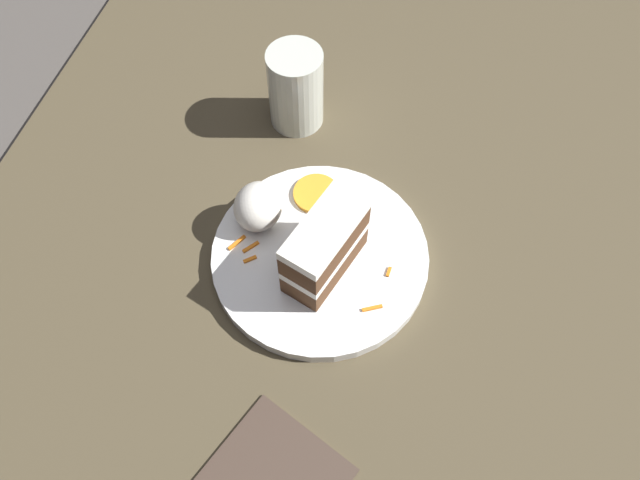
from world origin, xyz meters
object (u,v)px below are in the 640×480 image
at_px(cake_slice, 325,247).
at_px(cream_dollop, 258,206).
at_px(plate, 320,257).
at_px(orange_garnish, 316,194).
at_px(drinking_glass, 296,93).

xyz_separation_m(cake_slice, cream_dollop, (0.04, 0.10, -0.02)).
height_order(plate, cake_slice, cake_slice).
xyz_separation_m(cream_dollop, orange_garnish, (0.05, -0.06, -0.02)).
bearing_deg(cake_slice, drinking_glass, 132.15).
relative_size(cream_dollop, drinking_glass, 0.56).
bearing_deg(plate, cream_dollop, 72.09).
height_order(plate, drinking_glass, drinking_glass).
bearing_deg(drinking_glass, cake_slice, -155.51).
height_order(plate, orange_garnish, orange_garnish).
bearing_deg(cream_dollop, cake_slice, -113.90).
bearing_deg(cake_slice, cream_dollop, 173.77).
bearing_deg(cream_dollop, plate, -107.91).
xyz_separation_m(cake_slice, drinking_glass, (0.23, 0.10, -0.01)).
bearing_deg(drinking_glass, orange_garnish, -153.49).
bearing_deg(cream_dollop, drinking_glass, 2.26).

